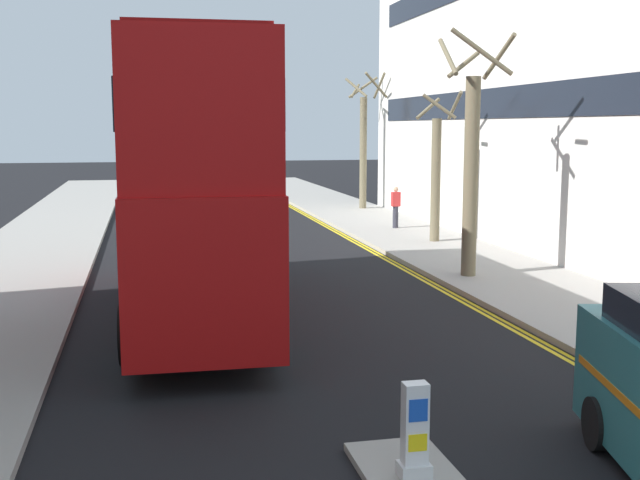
{
  "coord_description": "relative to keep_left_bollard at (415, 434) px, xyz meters",
  "views": [
    {
      "loc": [
        -2.89,
        -4.27,
        4.07
      ],
      "look_at": [
        0.5,
        11.0,
        1.8
      ],
      "focal_mm": 43.94,
      "sensor_mm": 36.0,
      "label": 1
    }
  ],
  "objects": [
    {
      "name": "street_tree_mid",
      "position": [
        5.42,
        11.14,
        2.46
      ],
      "size": [
        1.79,
        1.78,
        6.35
      ],
      "color": "#6B6047",
      "rests_on": "sidewalk_right"
    },
    {
      "name": "keep_left_bollard",
      "position": [
        0.0,
        0.0,
        0.0
      ],
      "size": [
        0.36,
        0.28,
        1.11
      ],
      "color": "silver",
      "rests_on": "traffic_island"
    },
    {
      "name": "street_tree_distant",
      "position": [
        6.84,
        17.34,
        1.91
      ],
      "size": [
        1.43,
        1.41,
        5.12
      ],
      "color": "#6B6047",
      "rests_on": "sidewalk_right"
    },
    {
      "name": "kerb_line_outer",
      "position": [
        4.4,
        10.23,
        -0.6
      ],
      "size": [
        0.1,
        56.0,
        0.01
      ],
      "primitive_type": "cube",
      "color": "yellow",
      "rests_on": "ground"
    },
    {
      "name": "sidewalk_left",
      "position": [
        -6.5,
        12.23,
        -0.54
      ],
      "size": [
        4.0,
        80.0,
        0.14
      ],
      "primitive_type": "cube",
      "color": "#9E9991",
      "rests_on": "ground"
    },
    {
      "name": "sidewalk_right",
      "position": [
        6.5,
        12.23,
        -0.54
      ],
      "size": [
        4.0,
        80.0,
        0.14
      ],
      "primitive_type": "cube",
      "color": "#9E9991",
      "rests_on": "ground"
    },
    {
      "name": "traffic_island",
      "position": [
        0.0,
        0.0,
        -0.56
      ],
      "size": [
        1.1,
        2.2,
        0.1
      ],
      "primitive_type": "cube",
      "color": "#9E9991",
      "rests_on": "ground"
    },
    {
      "name": "kerb_line_inner",
      "position": [
        4.24,
        10.23,
        -0.6
      ],
      "size": [
        0.1,
        56.0,
        0.01
      ],
      "primitive_type": "cube",
      "color": "yellow",
      "rests_on": "ground"
    },
    {
      "name": "pedestrian_far",
      "position": [
        6.59,
        21.02,
        0.38
      ],
      "size": [
        0.34,
        0.22,
        1.62
      ],
      "color": "#2D2D38",
      "rests_on": "sidewalk_right"
    },
    {
      "name": "street_tree_far",
      "position": [
        7.4,
        28.55,
        2.69
      ],
      "size": [
        2.04,
        2.03,
        6.46
      ],
      "color": "#6B6047",
      "rests_on": "sidewalk_right"
    },
    {
      "name": "double_decker_bus_away",
      "position": [
        -1.95,
        8.78,
        2.42
      ],
      "size": [
        3.0,
        10.86,
        5.64
      ],
      "color": "#B20F0F",
      "rests_on": "ground"
    }
  ]
}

